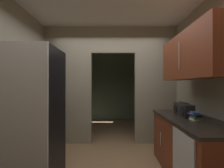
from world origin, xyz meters
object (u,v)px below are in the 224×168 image
object	(u,v)px
refrigerator	(29,116)
dishwasher	(183,168)
book_stack	(196,116)
boombox	(184,110)

from	to	relation	value
refrigerator	dishwasher	distance (m)	2.10
dishwasher	book_stack	bearing A→B (deg)	48.17
dishwasher	book_stack	xyz separation A→B (m)	(0.34, 0.38, 0.53)
boombox	refrigerator	bearing A→B (deg)	-172.61
dishwasher	book_stack	size ratio (longest dim) A/B	4.74
dishwasher	refrigerator	bearing A→B (deg)	169.14
refrigerator	dishwasher	bearing A→B (deg)	-10.86
refrigerator	book_stack	distance (m)	2.33
refrigerator	dishwasher	world-z (taller)	refrigerator
refrigerator	boombox	size ratio (longest dim) A/B	4.30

